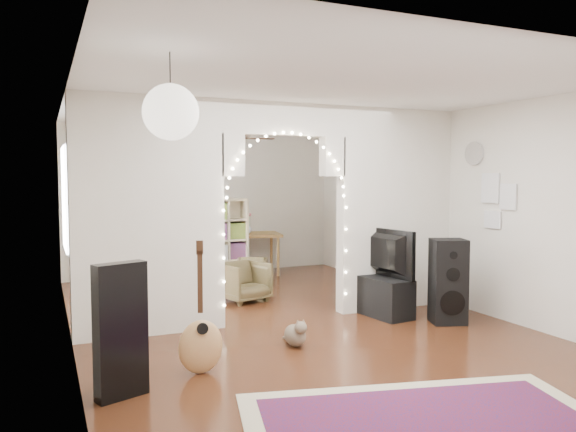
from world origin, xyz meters
name	(u,v)px	position (x,y,z in m)	size (l,w,h in m)	color
floor	(284,319)	(0.00, 0.00, 0.00)	(7.50, 7.50, 0.00)	black
ceiling	(284,103)	(0.00, 0.00, 2.70)	(5.00, 7.50, 0.02)	white
wall_back	(204,201)	(0.00, 3.75, 1.35)	(5.00, 0.02, 2.70)	silver
wall_front	(516,247)	(0.00, -3.75, 1.35)	(5.00, 0.02, 2.70)	silver
wall_left	(69,218)	(-2.50, 0.00, 1.35)	(0.02, 7.50, 2.70)	silver
wall_right	(445,208)	(2.50, 0.00, 1.35)	(0.02, 7.50, 2.70)	silver
divider_wall	(284,206)	(0.00, 0.00, 1.42)	(5.00, 0.20, 2.70)	silver
fairy_lights	(288,197)	(0.00, -0.13, 1.55)	(1.64, 0.04, 1.60)	#FFEABF
window	(65,198)	(-2.47, 1.80, 1.50)	(0.04, 1.20, 1.40)	white
wall_clock	(475,153)	(2.48, -0.60, 2.10)	(0.31, 0.31, 0.03)	white
picture_frames	(496,200)	(2.48, -1.00, 1.50)	(0.02, 0.50, 0.70)	white
paper_lantern	(171,112)	(-1.90, -2.40, 2.25)	(0.40, 0.40, 0.40)	white
ceiling_fan	(233,138)	(0.00, 2.00, 2.40)	(1.10, 1.10, 0.30)	#C29140
guitar_case	(121,331)	(-2.20, -1.79, 0.55)	(0.42, 0.14, 1.11)	black
acoustic_guitar	(201,325)	(-1.47, -1.50, 0.45)	(0.44, 0.25, 1.03)	tan
tabby_cat	(296,334)	(-0.34, -1.10, 0.13)	(0.22, 0.48, 0.32)	brown
floor_speaker	(448,281)	(1.77, -0.98, 0.52)	(0.50, 0.47, 1.03)	black
media_console	(378,295)	(1.23, -0.26, 0.25)	(0.40, 1.00, 0.50)	black
tv	(378,253)	(1.23, -0.26, 0.81)	(1.07, 0.14, 0.62)	black
bookcase	(207,241)	(-0.21, 2.81, 0.71)	(1.38, 0.35, 1.42)	beige
dining_table	(247,237)	(0.68, 3.29, 0.68)	(1.33, 1.01, 0.76)	brown
flower_vase	(247,228)	(0.68, 3.29, 0.85)	(0.18, 0.18, 0.19)	white
dining_chair_left	(252,272)	(0.36, 2.16, 0.23)	(0.49, 0.51, 0.46)	brown
dining_chair_right	(244,282)	(-0.12, 1.16, 0.28)	(0.61, 0.63, 0.57)	brown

